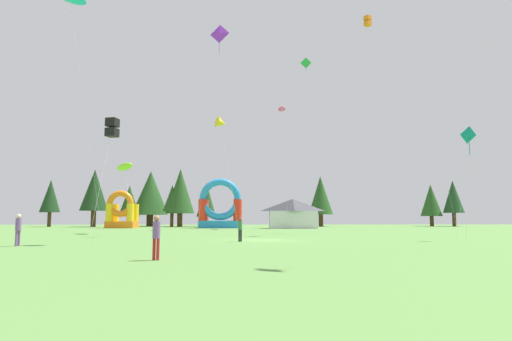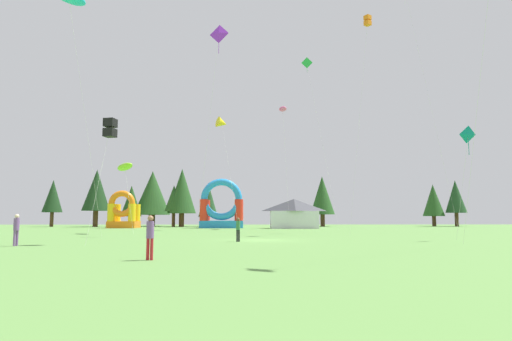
{
  "view_description": "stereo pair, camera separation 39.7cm",
  "coord_description": "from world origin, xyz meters",
  "px_view_note": "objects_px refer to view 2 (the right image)",
  "views": [
    {
      "loc": [
        -1.26,
        -30.51,
        1.63
      ],
      "look_at": [
        0.0,
        12.77,
        6.22
      ],
      "focal_mm": 30.57,
      "sensor_mm": 36.0,
      "label": 1
    },
    {
      "loc": [
        -0.87,
        -30.52,
        1.63
      ],
      "look_at": [
        0.0,
        12.77,
        6.22
      ],
      "focal_mm": 30.57,
      "sensor_mm": 36.0,
      "label": 2
    }
  ],
  "objects_px": {
    "inflatable_red_slide": "(222,210)",
    "festival_tent": "(294,214)",
    "kite_black_box": "(110,128)",
    "person_midfield": "(16,227)",
    "kite_purple_diamond": "(218,35)",
    "kite_lime_parafoil": "(125,167)",
    "person_far_side": "(150,233)",
    "kite_pink_parafoil": "(283,109)",
    "kite_yellow_delta": "(222,123)",
    "person_left_edge": "(238,227)",
    "kite_green_diamond": "(307,65)",
    "kite_orange_box": "(367,22)",
    "inflatable_yellow_castle": "(123,214)",
    "kite_teal_diamond": "(469,136)"
  },
  "relations": [
    {
      "from": "person_midfield",
      "to": "inflatable_yellow_castle",
      "type": "bearing_deg",
      "value": 31.59
    },
    {
      "from": "kite_black_box",
      "to": "kite_lime_parafoil",
      "type": "height_order",
      "value": "kite_black_box"
    },
    {
      "from": "kite_black_box",
      "to": "inflatable_yellow_castle",
      "type": "height_order",
      "value": "kite_black_box"
    },
    {
      "from": "kite_black_box",
      "to": "person_midfield",
      "type": "distance_m",
      "value": 7.68
    },
    {
      "from": "kite_black_box",
      "to": "kite_pink_parafoil",
      "type": "distance_m",
      "value": 36.06
    },
    {
      "from": "kite_orange_box",
      "to": "person_far_side",
      "type": "relative_size",
      "value": 12.47
    },
    {
      "from": "person_far_side",
      "to": "kite_lime_parafoil",
      "type": "bearing_deg",
      "value": -55.98
    },
    {
      "from": "kite_black_box",
      "to": "person_left_edge",
      "type": "distance_m",
      "value": 10.22
    },
    {
      "from": "inflatable_yellow_castle",
      "to": "person_midfield",
      "type": "bearing_deg",
      "value": -82.65
    },
    {
      "from": "kite_yellow_delta",
      "to": "inflatable_yellow_castle",
      "type": "distance_m",
      "value": 20.83
    },
    {
      "from": "kite_orange_box",
      "to": "person_midfield",
      "type": "distance_m",
      "value": 34.6
    },
    {
      "from": "inflatable_red_slide",
      "to": "festival_tent",
      "type": "xyz_separation_m",
      "value": [
        10.23,
        -2.52,
        -0.47
      ]
    },
    {
      "from": "kite_green_diamond",
      "to": "person_far_side",
      "type": "xyz_separation_m",
      "value": [
        -11.96,
        -41.64,
        -21.58
      ]
    },
    {
      "from": "kite_lime_parafoil",
      "to": "kite_pink_parafoil",
      "type": "xyz_separation_m",
      "value": [
        16.89,
        16.06,
        9.91
      ]
    },
    {
      "from": "person_midfield",
      "to": "inflatable_red_slide",
      "type": "distance_m",
      "value": 39.7
    },
    {
      "from": "inflatable_yellow_castle",
      "to": "kite_green_diamond",
      "type": "bearing_deg",
      "value": -11.46
    },
    {
      "from": "kite_black_box",
      "to": "kite_green_diamond",
      "type": "xyz_separation_m",
      "value": [
        16.74,
        31.81,
        15.52
      ]
    },
    {
      "from": "kite_green_diamond",
      "to": "kite_orange_box",
      "type": "xyz_separation_m",
      "value": [
        3.26,
        -18.44,
        -2.27
      ]
    },
    {
      "from": "kite_pink_parafoil",
      "to": "kite_black_box",
      "type": "bearing_deg",
      "value": -112.5
    },
    {
      "from": "kite_lime_parafoil",
      "to": "kite_green_diamond",
      "type": "height_order",
      "value": "kite_green_diamond"
    },
    {
      "from": "kite_orange_box",
      "to": "person_left_edge",
      "type": "relative_size",
      "value": 13.36
    },
    {
      "from": "kite_pink_parafoil",
      "to": "person_midfield",
      "type": "height_order",
      "value": "kite_pink_parafoil"
    },
    {
      "from": "inflatable_red_slide",
      "to": "person_far_side",
      "type": "bearing_deg",
      "value": -89.98
    },
    {
      "from": "kite_purple_diamond",
      "to": "kite_yellow_delta",
      "type": "height_order",
      "value": "kite_purple_diamond"
    },
    {
      "from": "kite_black_box",
      "to": "festival_tent",
      "type": "distance_m",
      "value": 37.8
    },
    {
      "from": "kite_green_diamond",
      "to": "person_left_edge",
      "type": "xyz_separation_m",
      "value": [
        -8.88,
        -29.58,
        -21.65
      ]
    },
    {
      "from": "kite_black_box",
      "to": "kite_lime_parafoil",
      "type": "xyz_separation_m",
      "value": [
        -3.56,
        16.12,
        -0.58
      ]
    },
    {
      "from": "kite_lime_parafoil",
      "to": "inflatable_yellow_castle",
      "type": "distance_m",
      "value": 22.29
    },
    {
      "from": "kite_teal_diamond",
      "to": "kite_green_diamond",
      "type": "distance_m",
      "value": 33.27
    },
    {
      "from": "kite_black_box",
      "to": "festival_tent",
      "type": "relative_size",
      "value": 1.17
    },
    {
      "from": "festival_tent",
      "to": "person_far_side",
      "type": "bearing_deg",
      "value": -103.02
    },
    {
      "from": "kite_purple_diamond",
      "to": "kite_lime_parafoil",
      "type": "relative_size",
      "value": 2.68
    },
    {
      "from": "kite_teal_diamond",
      "to": "inflatable_red_slide",
      "type": "bearing_deg",
      "value": 119.69
    },
    {
      "from": "kite_black_box",
      "to": "kite_pink_parafoil",
      "type": "relative_size",
      "value": 0.45
    },
    {
      "from": "kite_teal_diamond",
      "to": "kite_purple_diamond",
      "type": "xyz_separation_m",
      "value": [
        -18.15,
        8.31,
        10.83
      ]
    },
    {
      "from": "kite_yellow_delta",
      "to": "person_far_side",
      "type": "distance_m",
      "value": 39.75
    },
    {
      "from": "festival_tent",
      "to": "kite_yellow_delta",
      "type": "bearing_deg",
      "value": -146.66
    },
    {
      "from": "person_midfield",
      "to": "kite_black_box",
      "type": "bearing_deg",
      "value": -44.59
    },
    {
      "from": "kite_black_box",
      "to": "inflatable_yellow_castle",
      "type": "bearing_deg",
      "value": 104.33
    },
    {
      "from": "kite_black_box",
      "to": "person_midfield",
      "type": "height_order",
      "value": "kite_black_box"
    },
    {
      "from": "person_left_edge",
      "to": "person_far_side",
      "type": "relative_size",
      "value": 0.93
    },
    {
      "from": "kite_black_box",
      "to": "person_left_edge",
      "type": "height_order",
      "value": "kite_black_box"
    },
    {
      "from": "kite_pink_parafoil",
      "to": "person_left_edge",
      "type": "distance_m",
      "value": 34.15
    },
    {
      "from": "kite_green_diamond",
      "to": "kite_orange_box",
      "type": "distance_m",
      "value": 18.86
    },
    {
      "from": "person_midfield",
      "to": "festival_tent",
      "type": "xyz_separation_m",
      "value": [
        19.46,
        36.06,
        0.99
      ]
    },
    {
      "from": "kite_yellow_delta",
      "to": "kite_black_box",
      "type": "bearing_deg",
      "value": -100.63
    },
    {
      "from": "kite_green_diamond",
      "to": "inflatable_red_slide",
      "type": "height_order",
      "value": "kite_green_diamond"
    },
    {
      "from": "kite_teal_diamond",
      "to": "kite_lime_parafoil",
      "type": "bearing_deg",
      "value": 154.83
    },
    {
      "from": "kite_lime_parafoil",
      "to": "kite_yellow_delta",
      "type": "height_order",
      "value": "kite_yellow_delta"
    },
    {
      "from": "kite_green_diamond",
      "to": "festival_tent",
      "type": "height_order",
      "value": "kite_green_diamond"
    }
  ]
}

